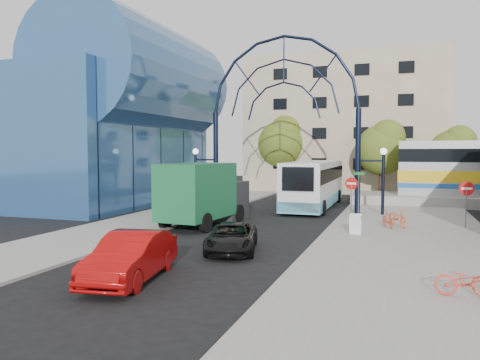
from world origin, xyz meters
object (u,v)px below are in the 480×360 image
at_px(gateway_arch, 284,87).
at_px(stop_sign, 351,187).
at_px(city_bus, 314,183).
at_px(tree_north_a, 383,147).
at_px(sandwich_board, 355,222).
at_px(tree_north_c, 454,151).
at_px(tree_north_b, 283,141).
at_px(red_sedan, 131,257).
at_px(bike_far_a, 469,282).
at_px(black_suv, 232,238).
at_px(bike_near_a, 398,218).
at_px(bike_near_b, 388,219).
at_px(green_truck, 205,194).
at_px(do_not_enter_sign, 466,193).
at_px(street_name_sign, 359,184).

height_order(gateway_arch, stop_sign, gateway_arch).
xyz_separation_m(stop_sign, city_bus, (-3.29, 5.79, -0.19)).
bearing_deg(tree_north_a, gateway_arch, -117.17).
relative_size(sandwich_board, tree_north_c, 0.15).
xyz_separation_m(tree_north_b, red_sedan, (3.30, -34.31, -4.49)).
bearing_deg(bike_far_a, stop_sign, 30.16).
distance_m(black_suv, bike_near_a, 10.61).
xyz_separation_m(bike_near_a, bike_far_a, (1.93, -12.48, -0.03)).
xyz_separation_m(stop_sign, red_sedan, (-5.38, -16.38, -1.21)).
xyz_separation_m(gateway_arch, sandwich_board, (5.60, -8.02, -7.81)).
distance_m(tree_north_c, bike_near_b, 20.39).
xyz_separation_m(black_suv, bike_near_a, (6.55, 8.35, 0.02)).
bearing_deg(stop_sign, tree_north_b, 115.83).
distance_m(tree_north_b, green_truck, 23.23).
height_order(do_not_enter_sign, bike_near_a, do_not_enter_sign).
xyz_separation_m(stop_sign, black_suv, (-3.77, -11.21, -1.40)).
bearing_deg(black_suv, bike_near_b, 37.82).
relative_size(street_name_sign, bike_near_b, 1.86).
bearing_deg(black_suv, city_bus, 74.06).
bearing_deg(do_not_enter_sign, sandwich_board, -143.32).
bearing_deg(street_name_sign, red_sedan, -108.79).
height_order(stop_sign, bike_near_a, stop_sign).
xyz_separation_m(street_name_sign, city_bus, (-3.69, 5.19, -0.33)).
height_order(tree_north_c, city_bus, tree_north_c).
bearing_deg(bike_far_a, green_truck, 63.24).
bearing_deg(tree_north_c, bike_near_a, -103.62).
bearing_deg(tree_north_a, sandwich_board, -91.50).
height_order(sandwich_board, black_suv, black_suv).
xyz_separation_m(red_sedan, bike_near_b, (7.63, 12.92, -0.20)).
relative_size(do_not_enter_sign, sandwich_board, 2.51).
height_order(street_name_sign, tree_north_c, tree_north_c).
bearing_deg(stop_sign, tree_north_c, 65.31).
distance_m(tree_north_a, bike_far_a, 29.74).
distance_m(green_truck, bike_far_a, 16.14).
distance_m(gateway_arch, stop_sign, 8.37).
xyz_separation_m(tree_north_b, bike_near_b, (10.93, -21.39, -4.69)).
height_order(do_not_enter_sign, green_truck, green_truck).
relative_size(stop_sign, street_name_sign, 0.89).
bearing_deg(bike_far_a, black_suv, 77.14).
height_order(street_name_sign, city_bus, city_bus).
bearing_deg(street_name_sign, tree_north_c, 65.69).
bearing_deg(bike_far_a, do_not_enter_sign, 6.71).
height_order(black_suv, red_sedan, red_sedan).
relative_size(stop_sign, city_bus, 0.20).
bearing_deg(street_name_sign, stop_sign, -123.64).
bearing_deg(stop_sign, do_not_enter_sign, -17.88).
distance_m(red_sedan, bike_near_b, 15.00).
height_order(sandwich_board, city_bus, city_bus).
relative_size(do_not_enter_sign, tree_north_a, 0.35).
distance_m(sandwich_board, black_suv, 6.92).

